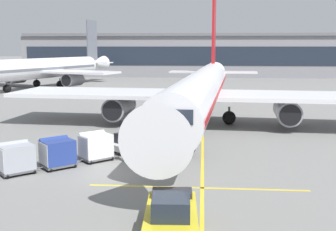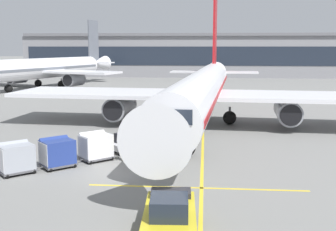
{
  "view_description": "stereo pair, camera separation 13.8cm",
  "coord_description": "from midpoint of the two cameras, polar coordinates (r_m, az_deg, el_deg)",
  "views": [
    {
      "loc": [
        5.58,
        -24.4,
        7.61
      ],
      "look_at": [
        3.16,
        4.91,
        2.81
      ],
      "focal_mm": 45.43,
      "sensor_mm": 36.0,
      "label": 1
    },
    {
      "loc": [
        5.72,
        -24.38,
        7.61
      ],
      "look_at": [
        3.16,
        4.91,
        2.81
      ],
      "focal_mm": 45.43,
      "sensor_mm": 36.0,
      "label": 2
    }
  ],
  "objects": [
    {
      "name": "ground_plane",
      "position": [
        26.17,
        -7.77,
        -7.73
      ],
      "size": [
        600.0,
        600.0,
        0.0
      ],
      "primitive_type": "plane",
      "color": "slate"
    },
    {
      "name": "parked_airplane",
      "position": [
        41.14,
        4.69,
        3.44
      ],
      "size": [
        37.51,
        46.85,
        15.48
      ],
      "color": "white",
      "rests_on": "ground"
    },
    {
      "name": "belt_loader",
      "position": [
        31.44,
        -4.26,
        -3.17
      ],
      "size": [
        4.5,
        4.8,
        2.94
      ],
      "color": "silver",
      "rests_on": "ground"
    },
    {
      "name": "baggage_cart_lead",
      "position": [
        29.06,
        -9.57,
        -4.02
      ],
      "size": [
        2.55,
        2.53,
        1.91
      ],
      "color": "#515156",
      "rests_on": "ground"
    },
    {
      "name": "baggage_cart_second",
      "position": [
        27.86,
        -14.51,
        -4.76
      ],
      "size": [
        2.55,
        2.53,
        1.91
      ],
      "color": "#515156",
      "rests_on": "ground"
    },
    {
      "name": "baggage_cart_third",
      "position": [
        27.3,
        -19.62,
        -5.3
      ],
      "size": [
        2.55,
        2.53,
        1.91
      ],
      "color": "#515156",
      "rests_on": "ground"
    },
    {
      "name": "pushback_tug",
      "position": [
        17.76,
        0.46,
        -13.19
      ],
      "size": [
        2.33,
        4.51,
        1.83
      ],
      "color": "gold",
      "rests_on": "ground"
    },
    {
      "name": "ground_crew_by_loader",
      "position": [
        28.65,
        -5.86,
        -4.13
      ],
      "size": [
        0.34,
        0.55,
        1.74
      ],
      "color": "#514C42",
      "rests_on": "ground"
    },
    {
      "name": "ground_crew_by_carts",
      "position": [
        30.74,
        -3.33,
        -3.18
      ],
      "size": [
        0.35,
        0.55,
        1.74
      ],
      "color": "#514C42",
      "rests_on": "ground"
    },
    {
      "name": "safety_cone_engine_keepout",
      "position": [
        40.5,
        -2.33,
        -1.05
      ],
      "size": [
        0.67,
        0.67,
        0.76
      ],
      "color": "black",
      "rests_on": "ground"
    },
    {
      "name": "apron_guidance_line_lead_in",
      "position": [
        40.72,
        4.85,
        -1.54
      ],
      "size": [
        0.2,
        110.0,
        0.01
      ],
      "color": "yellow",
      "rests_on": "ground"
    },
    {
      "name": "apron_guidance_line_stop_bar",
      "position": [
        23.49,
        4.1,
        -9.65
      ],
      "size": [
        12.0,
        0.2,
        0.01
      ],
      "color": "yellow",
      "rests_on": "ground"
    },
    {
      "name": "terminal_building",
      "position": [
        114.32,
        6.36,
        8.07
      ],
      "size": [
        96.24,
        21.33,
        10.8
      ],
      "color": "gray",
      "rests_on": "ground"
    },
    {
      "name": "distant_airplane",
      "position": [
        81.99,
        -15.98,
        6.06
      ],
      "size": [
        29.46,
        37.61,
        13.15
      ],
      "color": "white",
      "rests_on": "ground"
    }
  ]
}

